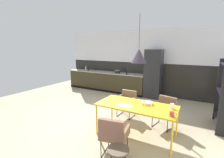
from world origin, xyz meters
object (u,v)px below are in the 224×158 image
(mug_wide_latte, at_px, (172,106))
(bottle_vinegar_dark, at_px, (86,69))
(dining_table, at_px, (136,107))
(mug_glass_clear, at_px, (172,114))
(cooking_pot, at_px, (117,72))
(side_stool, at_px, (118,152))
(armchair_near_window, at_px, (127,99))
(armchair_facing_counter, at_px, (113,132))
(fruit_bowl, at_px, (147,103))
(refrigerator_column, at_px, (153,74))
(open_book, at_px, (125,106))
(armchair_by_stool, at_px, (165,108))
(bottle_wine_green, at_px, (88,68))
(bottle_oil_tall, at_px, (127,72))
(pendant_lamp_over_table_near, at_px, (139,56))

(mug_wide_latte, distance_m, bottle_vinegar_dark, 5.23)
(dining_table, xyz_separation_m, mug_glass_clear, (0.79, -0.24, 0.09))
(mug_wide_latte, relative_size, cooking_pot, 0.51)
(cooking_pot, bearing_deg, side_stool, -62.70)
(armchair_near_window, bearing_deg, mug_glass_clear, 143.37)
(cooking_pot, xyz_separation_m, side_stool, (2.20, -4.27, -0.52))
(armchair_facing_counter, distance_m, mug_glass_clear, 1.14)
(cooking_pot, bearing_deg, mug_glass_clear, -49.11)
(fruit_bowl, bearing_deg, refrigerator_column, 102.17)
(armchair_near_window, bearing_deg, mug_wide_latte, 153.71)
(bottle_vinegar_dark, distance_m, side_stool, 5.74)
(armchair_facing_counter, relative_size, cooking_pot, 3.17)
(open_book, bearing_deg, side_stool, -70.51)
(armchair_by_stool, relative_size, bottle_wine_green, 2.63)
(fruit_bowl, distance_m, bottle_wine_green, 4.81)
(refrigerator_column, xyz_separation_m, side_stool, (0.62, -4.33, -0.53))
(bottle_wine_green, bearing_deg, bottle_vinegar_dark, -114.48)
(armchair_near_window, relative_size, bottle_oil_tall, 2.73)
(mug_wide_latte, xyz_separation_m, pendant_lamp_over_table_near, (-0.73, -0.12, 1.03))
(bottle_vinegar_dark, bearing_deg, mug_glass_clear, -34.87)
(refrigerator_column, xyz_separation_m, pendant_lamp_over_table_near, (0.43, -3.02, 0.86))
(refrigerator_column, xyz_separation_m, armchair_by_stool, (0.92, -2.28, -0.48))
(pendant_lamp_over_table_near, bearing_deg, bottle_oil_tall, 118.19)
(cooking_pot, bearing_deg, armchair_near_window, -56.17)
(armchair_facing_counter, bearing_deg, cooking_pot, 106.88)
(refrigerator_column, height_order, dining_table, refrigerator_column)
(mug_glass_clear, relative_size, bottle_vinegar_dark, 0.53)
(mug_wide_latte, relative_size, side_stool, 0.26)
(bottle_oil_tall, bearing_deg, mug_wide_latte, -50.27)
(pendant_lamp_over_table_near, bearing_deg, mug_wide_latte, 9.17)
(armchair_facing_counter, relative_size, side_stool, 1.64)
(open_book, xyz_separation_m, bottle_wine_green, (-3.48, 3.21, 0.26))
(dining_table, xyz_separation_m, armchair_near_window, (-0.62, 0.91, -0.19))
(armchair_by_stool, bearing_deg, bottle_vinegar_dark, -12.48)
(refrigerator_column, height_order, cooking_pot, refrigerator_column)
(mug_wide_latte, height_order, bottle_wine_green, bottle_wine_green)
(refrigerator_column, relative_size, dining_table, 1.11)
(mug_wide_latte, relative_size, bottle_wine_green, 0.44)
(fruit_bowl, xyz_separation_m, bottle_oil_tall, (-1.70, 2.70, 0.21))
(armchair_facing_counter, height_order, mug_glass_clear, mug_glass_clear)
(open_book, height_order, side_stool, open_book)
(armchair_facing_counter, relative_size, bottle_oil_tall, 2.89)
(dining_table, height_order, cooking_pot, cooking_pot)
(armchair_by_stool, relative_size, armchair_facing_counter, 0.97)
(cooking_pot, relative_size, pendant_lamp_over_table_near, 0.25)
(dining_table, height_order, open_book, open_book)
(armchair_by_stool, bearing_deg, mug_glass_clear, 120.52)
(pendant_lamp_over_table_near, bearing_deg, side_stool, -81.95)
(dining_table, bearing_deg, open_book, -134.81)
(fruit_bowl, bearing_deg, armchair_near_window, 137.12)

